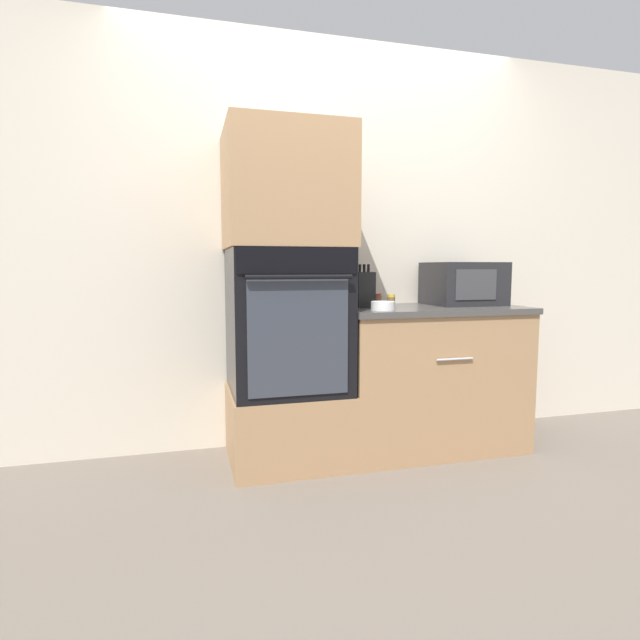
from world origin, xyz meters
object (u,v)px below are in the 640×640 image
(condiment_jar_near, at_px, (391,301))
(condiment_jar_far, at_px, (377,299))
(bowl, at_px, (383,306))
(condiment_jar_mid, at_px, (365,296))
(wall_oven, at_px, (287,320))
(knife_block, at_px, (364,289))
(microwave, at_px, (463,284))

(condiment_jar_near, xyz_separation_m, condiment_jar_far, (-0.01, 0.19, -0.00))
(bowl, bearing_deg, condiment_jar_mid, 82.63)
(wall_oven, bearing_deg, knife_block, 2.92)
(knife_block, relative_size, condiment_jar_near, 3.23)
(condiment_jar_near, relative_size, condiment_jar_far, 1.10)
(wall_oven, distance_m, condiment_jar_mid, 0.62)
(microwave, height_order, condiment_jar_near, microwave)
(knife_block, distance_m, condiment_jar_far, 0.22)
(wall_oven, xyz_separation_m, condiment_jar_far, (0.61, 0.18, 0.09))
(microwave, height_order, knife_block, microwave)
(condiment_jar_mid, bearing_deg, microwave, -16.94)
(knife_block, xyz_separation_m, condiment_jar_near, (0.16, -0.04, -0.07))
(microwave, xyz_separation_m, knife_block, (-0.68, -0.05, -0.03))
(wall_oven, height_order, bowl, wall_oven)
(microwave, bearing_deg, bowl, -158.31)
(knife_block, distance_m, bowl, 0.23)
(condiment_jar_near, height_order, condiment_jar_mid, condiment_jar_mid)
(microwave, bearing_deg, knife_block, -176.06)
(wall_oven, relative_size, microwave, 1.83)
(wall_oven, height_order, condiment_jar_mid, wall_oven)
(knife_block, bearing_deg, condiment_jar_far, 47.58)
(wall_oven, relative_size, bowl, 6.08)
(bowl, height_order, condiment_jar_near, condiment_jar_near)
(wall_oven, distance_m, microwave, 1.16)
(knife_block, height_order, condiment_jar_near, knife_block)
(wall_oven, relative_size, condiment_jar_near, 10.18)
(microwave, relative_size, condiment_jar_mid, 3.94)
(wall_oven, relative_size, condiment_jar_mid, 7.20)
(wall_oven, distance_m, condiment_jar_near, 0.63)
(microwave, xyz_separation_m, bowl, (-0.65, -0.26, -0.11))
(microwave, height_order, bowl, microwave)
(bowl, bearing_deg, condiment_jar_near, 54.63)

